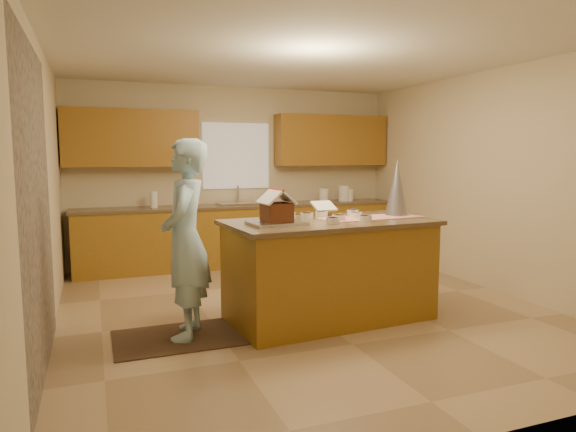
# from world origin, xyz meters

# --- Properties ---
(floor) EXTENTS (5.50, 5.50, 0.00)m
(floor) POSITION_xyz_m (0.00, 0.00, 0.00)
(floor) COLOR tan
(floor) RESTS_ON ground
(ceiling) EXTENTS (5.50, 5.50, 0.00)m
(ceiling) POSITION_xyz_m (0.00, 0.00, 2.70)
(ceiling) COLOR silver
(ceiling) RESTS_ON floor
(wall_back) EXTENTS (5.50, 5.50, 0.00)m
(wall_back) POSITION_xyz_m (0.00, 2.75, 1.35)
(wall_back) COLOR beige
(wall_back) RESTS_ON floor
(wall_front) EXTENTS (5.50, 5.50, 0.00)m
(wall_front) POSITION_xyz_m (0.00, -2.75, 1.35)
(wall_front) COLOR beige
(wall_front) RESTS_ON floor
(wall_left) EXTENTS (5.50, 5.50, 0.00)m
(wall_left) POSITION_xyz_m (-2.50, 0.00, 1.35)
(wall_left) COLOR beige
(wall_left) RESTS_ON floor
(wall_right) EXTENTS (5.50, 5.50, 0.00)m
(wall_right) POSITION_xyz_m (2.50, 0.00, 1.35)
(wall_right) COLOR beige
(wall_right) RESTS_ON floor
(stone_accent) EXTENTS (0.00, 2.50, 2.50)m
(stone_accent) POSITION_xyz_m (-2.48, -0.80, 1.25)
(stone_accent) COLOR gray
(stone_accent) RESTS_ON wall_left
(window_curtain) EXTENTS (1.05, 0.03, 1.00)m
(window_curtain) POSITION_xyz_m (0.00, 2.72, 1.65)
(window_curtain) COLOR white
(window_curtain) RESTS_ON wall_back
(back_counter_base) EXTENTS (4.80, 0.60, 0.88)m
(back_counter_base) POSITION_xyz_m (0.00, 2.45, 0.44)
(back_counter_base) COLOR #91631E
(back_counter_base) RESTS_ON floor
(back_counter_top) EXTENTS (4.85, 0.63, 0.04)m
(back_counter_top) POSITION_xyz_m (0.00, 2.45, 0.90)
(back_counter_top) COLOR brown
(back_counter_top) RESTS_ON back_counter_base
(upper_cabinet_left) EXTENTS (1.85, 0.35, 0.80)m
(upper_cabinet_left) POSITION_xyz_m (-1.55, 2.57, 1.90)
(upper_cabinet_left) COLOR #91601F
(upper_cabinet_left) RESTS_ON wall_back
(upper_cabinet_right) EXTENTS (1.85, 0.35, 0.80)m
(upper_cabinet_right) POSITION_xyz_m (1.55, 2.57, 1.90)
(upper_cabinet_right) COLOR #91601F
(upper_cabinet_right) RESTS_ON wall_back
(sink) EXTENTS (0.70, 0.45, 0.12)m
(sink) POSITION_xyz_m (0.00, 2.45, 0.89)
(sink) COLOR silver
(sink) RESTS_ON back_counter_top
(faucet) EXTENTS (0.03, 0.03, 0.28)m
(faucet) POSITION_xyz_m (0.00, 2.63, 1.06)
(faucet) COLOR silver
(faucet) RESTS_ON back_counter_top
(island_base) EXTENTS (2.05, 1.14, 0.97)m
(island_base) POSITION_xyz_m (0.12, -0.40, 0.48)
(island_base) COLOR #91631E
(island_base) RESTS_ON floor
(island_top) EXTENTS (2.15, 1.23, 0.04)m
(island_top) POSITION_xyz_m (0.12, -0.40, 0.99)
(island_top) COLOR brown
(island_top) RESTS_ON island_base
(table_runner) EXTENTS (1.13, 0.48, 0.01)m
(table_runner) POSITION_xyz_m (0.61, -0.36, 1.02)
(table_runner) COLOR #B7160D
(table_runner) RESTS_ON island_top
(baking_tray) EXTENTS (0.53, 0.41, 0.03)m
(baking_tray) POSITION_xyz_m (-0.48, -0.50, 1.03)
(baking_tray) COLOR silver
(baking_tray) RESTS_ON island_top
(cookbook) EXTENTS (0.26, 0.21, 0.10)m
(cookbook) POSITION_xyz_m (0.25, 0.03, 1.11)
(cookbook) COLOR white
(cookbook) RESTS_ON island_top
(tinsel_tree) EXTENTS (0.26, 0.26, 0.61)m
(tinsel_tree) POSITION_xyz_m (0.97, -0.28, 1.32)
(tinsel_tree) COLOR #B1B2BD
(tinsel_tree) RESTS_ON island_top
(rug) EXTENTS (1.22, 0.80, 0.01)m
(rug) POSITION_xyz_m (-1.38, -0.43, 0.01)
(rug) COLOR black
(rug) RESTS_ON floor
(boy) EXTENTS (0.62, 0.76, 1.80)m
(boy) POSITION_xyz_m (-1.33, -0.43, 0.91)
(boy) COLOR #A9D8F0
(boy) RESTS_ON rug
(canister_a) EXTENTS (0.15, 0.15, 0.21)m
(canister_a) POSITION_xyz_m (1.37, 2.45, 1.03)
(canister_a) COLOR white
(canister_a) RESTS_ON back_counter_top
(canister_b) EXTENTS (0.17, 0.17, 0.25)m
(canister_b) POSITION_xyz_m (1.73, 2.45, 1.04)
(canister_b) COLOR white
(canister_b) RESTS_ON back_counter_top
(canister_c) EXTENTS (0.13, 0.13, 0.19)m
(canister_c) POSITION_xyz_m (1.83, 2.45, 1.02)
(canister_c) COLOR white
(canister_c) RESTS_ON back_counter_top
(paper_towel) EXTENTS (0.11, 0.11, 0.23)m
(paper_towel) POSITION_xyz_m (-1.29, 2.45, 1.04)
(paper_towel) COLOR white
(paper_towel) RESTS_ON back_counter_top
(gingerbread_house) EXTENTS (0.32, 0.33, 0.31)m
(gingerbread_house) POSITION_xyz_m (-0.48, -0.50, 1.16)
(gingerbread_house) COLOR brown
(gingerbread_house) RESTS_ON baking_tray
(candy_bowls) EXTENTS (0.87, 0.67, 0.06)m
(candy_bowls) POSITION_xyz_m (0.19, -0.31, 1.04)
(candy_bowls) COLOR blue
(candy_bowls) RESTS_ON island_top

